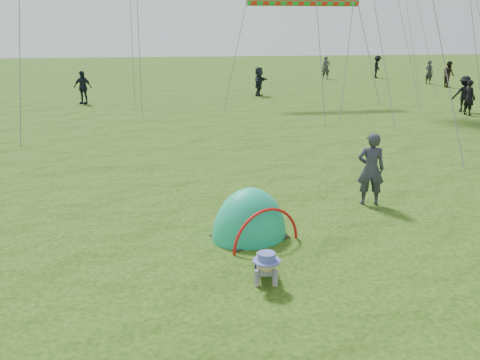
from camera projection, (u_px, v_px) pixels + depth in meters
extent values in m
plane|color=#0F3608|center=(335.00, 290.00, 8.33)|extent=(140.00, 140.00, 0.00)
ellipsoid|color=#09908C|center=(249.00, 237.00, 10.46)|extent=(1.91, 1.78, 1.98)
imported|color=#292B37|center=(371.00, 169.00, 12.17)|extent=(0.69, 0.54, 1.68)
imported|color=black|center=(469.00, 98.00, 24.80)|extent=(0.54, 0.67, 1.62)
imported|color=black|center=(377.00, 67.00, 43.15)|extent=(1.21, 1.33, 1.79)
imported|color=#313136|center=(326.00, 68.00, 42.25)|extent=(0.70, 0.52, 1.76)
imported|color=black|center=(449.00, 74.00, 36.37)|extent=(0.72, 0.90, 1.77)
imported|color=black|center=(83.00, 87.00, 28.45)|extent=(1.11, 0.81, 1.76)
imported|color=black|center=(464.00, 94.00, 25.83)|extent=(1.23, 0.88, 1.72)
imported|color=black|center=(259.00, 81.00, 31.79)|extent=(1.27, 1.61, 1.71)
imported|color=black|center=(429.00, 72.00, 38.54)|extent=(0.63, 0.73, 1.67)
cylinder|color=red|center=(303.00, 0.00, 27.60)|extent=(5.88, 0.64, 0.64)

